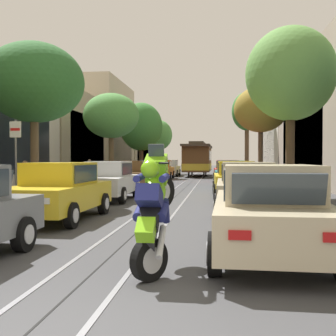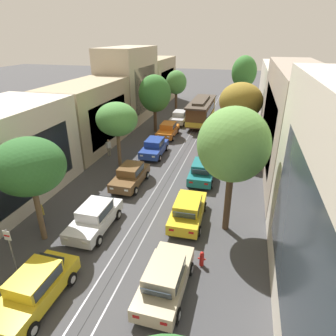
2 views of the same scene
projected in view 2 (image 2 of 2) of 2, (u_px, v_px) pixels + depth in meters
ground_plane at (174, 170)px, 25.06m from camera, size 160.00×160.00×0.00m
trolley_track_rails at (182, 155)px, 28.20m from camera, size 1.14×63.73×0.01m
building_facade_left at (93, 109)px, 30.26m from camera, size 5.88×55.43×9.24m
building_facade_right at (303, 131)px, 21.25m from camera, size 5.17×55.43×9.40m
parked_car_yellow_second_left at (34, 289)px, 12.41m from camera, size 2.06×4.39×1.58m
parked_car_white_mid_left at (95, 217)px, 17.23m from camera, size 2.00×4.36×1.58m
parked_car_brown_fourth_left at (130, 175)px, 22.33m from camera, size 2.01×4.36×1.58m
parked_car_blue_fifth_left at (154, 147)px, 27.90m from camera, size 2.05×4.38×1.58m
parked_car_orange_sixth_left at (168, 130)px, 32.93m from camera, size 2.05×4.38×1.58m
parked_car_silver_far_left at (179, 117)px, 37.97m from camera, size 2.01×4.36×1.58m
parked_car_beige_second_right at (165, 279)px, 12.92m from camera, size 2.04×4.38×1.58m
parked_car_yellow_mid_right at (188, 210)px, 17.93m from camera, size 2.06×4.39×1.58m
parked_car_teal_fourth_right at (202, 171)px, 23.13m from camera, size 2.06×4.39×1.58m
parked_car_red_fifth_right at (211, 146)px, 28.24m from camera, size 2.10×4.41×1.58m
parked_car_grey_sixth_right at (219, 129)px, 33.42m from camera, size 2.10×4.41×1.58m
street_tree_kerb_left_second at (29, 167)px, 14.85m from camera, size 3.74×3.62×6.04m
street_tree_kerb_left_mid at (117, 119)px, 23.78m from camera, size 3.47×3.17×5.74m
street_tree_kerb_left_fourth at (155, 94)px, 33.16m from camera, size 3.75×3.02×6.61m
street_tree_kerb_left_far at (176, 83)px, 41.98m from camera, size 3.01×2.75×6.01m
street_tree_kerb_right_second at (233, 145)px, 15.36m from camera, size 3.87×3.83×7.40m
street_tree_kerb_right_mid at (241, 102)px, 25.85m from camera, size 3.83×3.33×6.90m
street_tree_kerb_right_fourth at (244, 73)px, 35.63m from camera, size 3.01×2.93×8.38m
cable_car_trolley at (201, 112)px, 37.06m from camera, size 2.70×9.16×3.28m
pedestrian_on_left_pavement at (40, 213)px, 17.48m from camera, size 0.55×0.41×1.62m
pedestrian_crossing_far at (109, 147)px, 27.64m from camera, size 0.55×0.42×1.65m
fire_hydrant at (202, 258)px, 14.61m from camera, size 0.40×0.22×0.84m
street_sign_post at (11, 250)px, 13.20m from camera, size 0.36×0.07×2.87m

